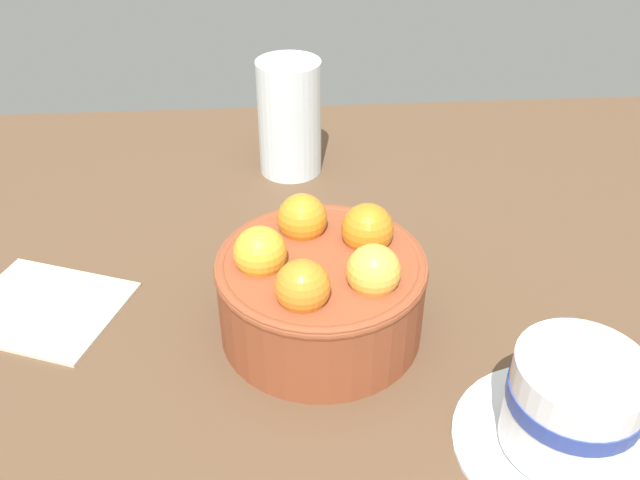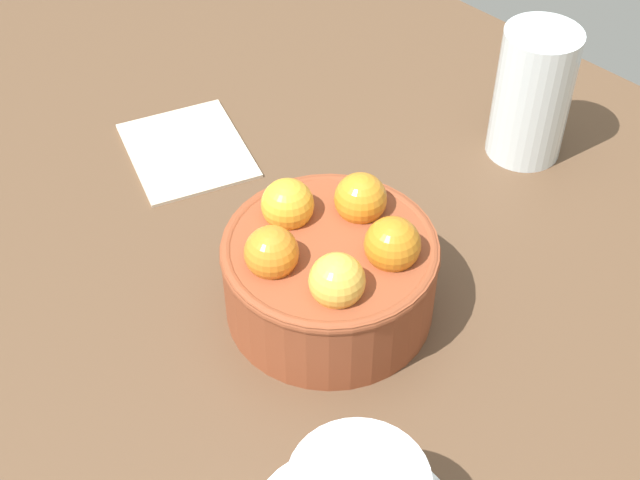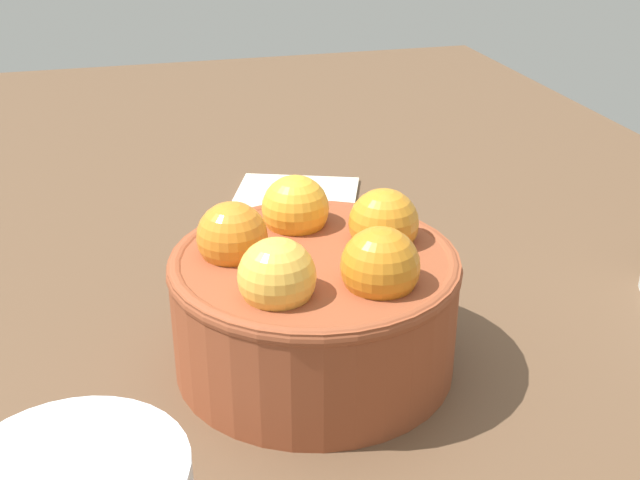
% 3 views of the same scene
% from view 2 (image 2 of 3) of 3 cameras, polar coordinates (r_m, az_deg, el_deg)
% --- Properties ---
extents(ground_plane, '(1.46, 0.82, 0.05)m').
position_cam_2_polar(ground_plane, '(0.69, 0.58, -5.51)').
color(ground_plane, brown).
extents(terracotta_bowl, '(0.15, 0.15, 0.09)m').
position_cam_2_polar(terracotta_bowl, '(0.64, 0.63, -1.80)').
color(terracotta_bowl, brown).
rests_on(terracotta_bowl, ground_plane).
extents(water_glass, '(0.06, 0.06, 0.12)m').
position_cam_2_polar(water_glass, '(0.79, 13.21, 8.91)').
color(water_glass, silver).
rests_on(water_glass, ground_plane).
extents(folded_napkin, '(0.15, 0.13, 0.01)m').
position_cam_2_polar(folded_napkin, '(0.81, -8.35, 5.68)').
color(folded_napkin, beige).
rests_on(folded_napkin, ground_plane).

